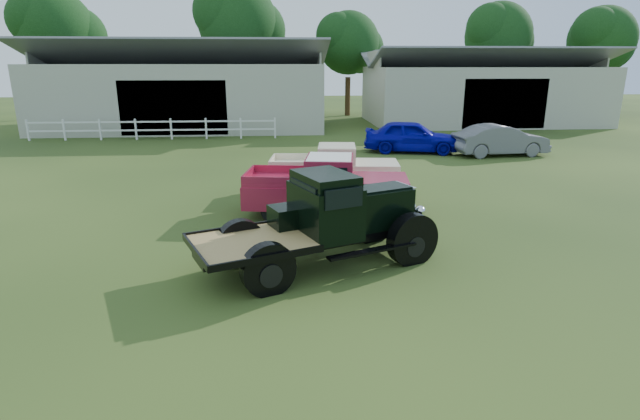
{
  "coord_description": "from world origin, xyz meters",
  "views": [
    {
      "loc": [
        -0.64,
        -9.61,
        4.24
      ],
      "look_at": [
        0.2,
        1.2,
        1.05
      ],
      "focal_mm": 28.0,
      "sensor_mm": 36.0,
      "label": 1
    }
  ],
  "objects_px": {
    "vintage_flatbed": "(321,220)",
    "red_pickup": "(326,186)",
    "white_pickup": "(334,170)",
    "misc_car_blue": "(412,136)",
    "misc_car_grey": "(500,140)"
  },
  "relations": [
    {
      "from": "white_pickup",
      "to": "misc_car_grey",
      "type": "bearing_deg",
      "value": 43.99
    },
    {
      "from": "vintage_flatbed",
      "to": "white_pickup",
      "type": "bearing_deg",
      "value": 58.57
    },
    {
      "from": "misc_car_blue",
      "to": "misc_car_grey",
      "type": "relative_size",
      "value": 1.04
    },
    {
      "from": "white_pickup",
      "to": "misc_car_blue",
      "type": "bearing_deg",
      "value": 65.75
    },
    {
      "from": "white_pickup",
      "to": "misc_car_grey",
      "type": "height_order",
      "value": "white_pickup"
    },
    {
      "from": "white_pickup",
      "to": "misc_car_blue",
      "type": "relative_size",
      "value": 0.96
    },
    {
      "from": "misc_car_blue",
      "to": "vintage_flatbed",
      "type": "bearing_deg",
      "value": 171.45
    },
    {
      "from": "red_pickup",
      "to": "misc_car_grey",
      "type": "bearing_deg",
      "value": 53.48
    },
    {
      "from": "red_pickup",
      "to": "misc_car_grey",
      "type": "distance_m",
      "value": 12.93
    },
    {
      "from": "vintage_flatbed",
      "to": "misc_car_blue",
      "type": "relative_size",
      "value": 1.12
    },
    {
      "from": "red_pickup",
      "to": "misc_car_blue",
      "type": "relative_size",
      "value": 1.04
    },
    {
      "from": "vintage_flatbed",
      "to": "red_pickup",
      "type": "xyz_separation_m",
      "value": [
        0.45,
        3.72,
        -0.15
      ]
    },
    {
      "from": "vintage_flatbed",
      "to": "misc_car_blue",
      "type": "distance_m",
      "value": 15.16
    },
    {
      "from": "misc_car_grey",
      "to": "red_pickup",
      "type": "bearing_deg",
      "value": 129.33
    },
    {
      "from": "misc_car_grey",
      "to": "misc_car_blue",
      "type": "bearing_deg",
      "value": 67.11
    }
  ]
}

